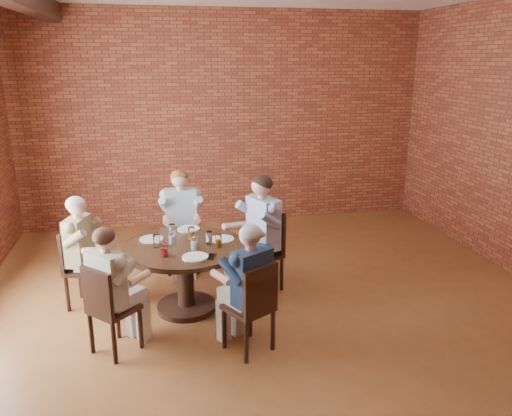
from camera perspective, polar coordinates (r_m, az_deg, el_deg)
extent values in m
plane|color=brown|center=(5.36, 2.33, -12.79)|extent=(7.00, 7.00, 0.00)
plane|color=brown|center=(8.16, -3.53, 10.04)|extent=(7.00, 0.00, 7.00)
cylinder|color=black|center=(5.63, -7.92, -11.07)|extent=(0.65, 0.65, 0.06)
cylinder|color=black|center=(5.49, -8.06, -8.11)|extent=(0.18, 0.18, 0.64)
cylinder|color=#352013|center=(5.35, -8.22, -4.46)|extent=(1.29, 1.29, 0.05)
cube|color=black|center=(5.89, 0.31, -5.34)|extent=(0.58, 0.58, 0.04)
cube|color=black|center=(5.90, 1.97, -2.44)|extent=(0.20, 0.43, 0.51)
cylinder|color=black|center=(6.03, -2.27, -7.12)|extent=(0.04, 0.04, 0.41)
cylinder|color=black|center=(5.73, -0.23, -8.44)|extent=(0.04, 0.04, 0.41)
cylinder|color=black|center=(6.22, 0.81, -6.33)|extent=(0.04, 0.04, 0.41)
cylinder|color=black|center=(5.93, 2.93, -7.55)|extent=(0.04, 0.04, 0.41)
cube|color=black|center=(6.48, -8.43, -3.44)|extent=(0.43, 0.43, 0.04)
cube|color=black|center=(6.57, -8.57, -0.77)|extent=(0.42, 0.05, 0.48)
cylinder|color=black|center=(6.39, -9.90, -5.96)|extent=(0.04, 0.04, 0.41)
cylinder|color=black|center=(6.40, -6.69, -5.80)|extent=(0.04, 0.04, 0.41)
cylinder|color=black|center=(6.72, -9.92, -4.80)|extent=(0.04, 0.04, 0.41)
cylinder|color=black|center=(6.73, -6.87, -4.65)|extent=(0.04, 0.04, 0.41)
cube|color=black|center=(5.80, -18.84, -6.63)|extent=(0.48, 0.48, 0.04)
cube|color=black|center=(5.79, -20.63, -4.31)|extent=(0.15, 0.38, 0.44)
cylinder|color=black|center=(5.69, -17.76, -9.46)|extent=(0.04, 0.04, 0.41)
cylinder|color=black|center=(5.97, -16.57, -8.13)|extent=(0.04, 0.04, 0.41)
cylinder|color=black|center=(5.82, -20.75, -9.17)|extent=(0.04, 0.04, 0.41)
cylinder|color=black|center=(6.09, -19.45, -7.88)|extent=(0.04, 0.04, 0.41)
cube|color=black|center=(4.86, -15.91, -11.03)|extent=(0.53, 0.53, 0.04)
cube|color=black|center=(4.66, -17.71, -9.19)|extent=(0.29, 0.30, 0.43)
cylinder|color=black|center=(4.95, -13.06, -13.24)|extent=(0.04, 0.04, 0.41)
cylinder|color=black|center=(5.16, -15.52, -12.12)|extent=(0.04, 0.04, 0.41)
cylinder|color=black|center=(4.77, -15.89, -14.66)|extent=(0.04, 0.04, 0.41)
cylinder|color=black|center=(4.99, -18.31, -13.41)|extent=(0.04, 0.04, 0.41)
cube|color=black|center=(4.70, -0.89, -11.31)|extent=(0.52, 0.52, 0.04)
cube|color=black|center=(4.48, 0.54, -9.38)|extent=(0.35, 0.23, 0.44)
cylinder|color=black|center=(5.01, -0.67, -12.36)|extent=(0.04, 0.04, 0.41)
cylinder|color=black|center=(4.83, -3.67, -13.57)|extent=(0.04, 0.04, 0.41)
cylinder|color=black|center=(4.80, 1.92, -13.76)|extent=(0.04, 0.04, 0.41)
cylinder|color=black|center=(4.62, -1.11, -15.11)|extent=(0.04, 0.04, 0.41)
cylinder|color=white|center=(5.44, -3.89, -3.57)|extent=(0.26, 0.26, 0.01)
cylinder|color=white|center=(5.80, -7.73, -2.39)|extent=(0.26, 0.26, 0.01)
cylinder|color=white|center=(5.55, -11.87, -3.49)|extent=(0.26, 0.26, 0.01)
cylinder|color=white|center=(4.99, -6.96, -5.57)|extent=(0.26, 0.26, 0.01)
cylinder|color=white|center=(5.31, -5.38, -3.42)|extent=(0.07, 0.07, 0.14)
cylinder|color=white|center=(5.47, -7.40, -2.89)|extent=(0.07, 0.07, 0.14)
cylinder|color=white|center=(5.59, -9.56, -2.53)|extent=(0.07, 0.07, 0.14)
cylinder|color=white|center=(5.37, -9.58, -3.36)|extent=(0.07, 0.07, 0.14)
cylinder|color=white|center=(5.30, -11.32, -3.72)|extent=(0.07, 0.07, 0.14)
cylinder|color=white|center=(5.05, -10.46, -4.71)|extent=(0.07, 0.07, 0.14)
cylinder|color=white|center=(5.17, -7.06, -4.02)|extent=(0.07, 0.07, 0.14)
cylinder|color=white|center=(5.22, -4.31, -3.76)|extent=(0.07, 0.07, 0.14)
cube|color=black|center=(4.99, -5.09, -5.54)|extent=(0.12, 0.17, 0.01)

